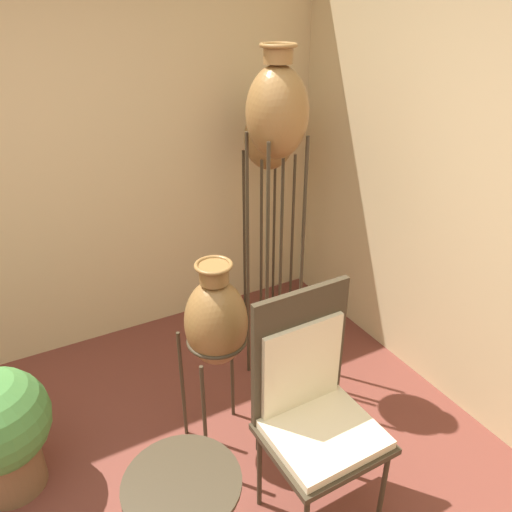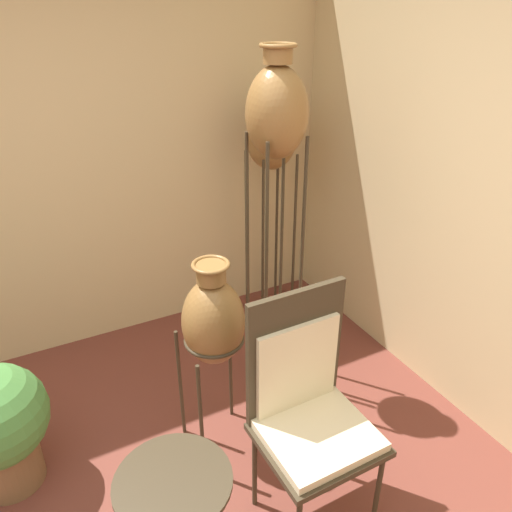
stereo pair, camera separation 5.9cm
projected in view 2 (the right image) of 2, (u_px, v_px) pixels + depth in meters
wall_back at (20, 161)px, 2.99m from camera, size 8.09×0.06×2.70m
vase_stand_tall at (277, 119)px, 2.53m from camera, size 0.32×0.32×2.03m
vase_stand_medium at (271, 141)px, 3.34m from camera, size 0.34×0.34×1.68m
vase_stand_short at (213, 322)px, 2.44m from camera, size 0.32×0.32×1.14m
chair at (307, 402)px, 2.18m from camera, size 0.50×0.45×1.16m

